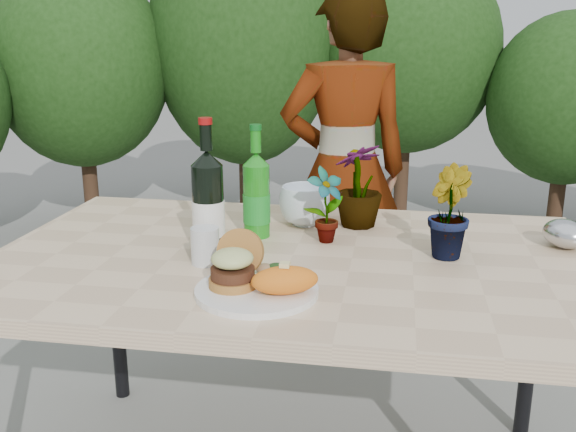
% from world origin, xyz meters
% --- Properties ---
extents(patio_table, '(1.60, 1.00, 0.75)m').
position_xyz_m(patio_table, '(0.00, 0.00, 0.69)').
color(patio_table, beige).
rests_on(patio_table, ground).
extents(shrub_hedge, '(6.86, 5.12, 2.19)m').
position_xyz_m(shrub_hedge, '(0.28, 1.48, 1.12)').
color(shrub_hedge, '#382316').
rests_on(shrub_hedge, ground).
extents(dinner_plate, '(0.28, 0.28, 0.01)m').
position_xyz_m(dinner_plate, '(-0.04, -0.28, 0.76)').
color(dinner_plate, white).
rests_on(dinner_plate, patio_table).
extents(burger_stack, '(0.11, 0.16, 0.11)m').
position_xyz_m(burger_stack, '(-0.09, -0.26, 0.81)').
color(burger_stack, '#B7722D').
rests_on(burger_stack, dinner_plate).
extents(sweet_potato, '(0.17, 0.12, 0.06)m').
position_xyz_m(sweet_potato, '(0.03, -0.30, 0.80)').
color(sweet_potato, orange).
rests_on(sweet_potato, dinner_plate).
extents(grilled_veg, '(0.08, 0.05, 0.03)m').
position_xyz_m(grilled_veg, '(-0.02, -0.18, 0.78)').
color(grilled_veg, olive).
rests_on(grilled_veg, dinner_plate).
extents(wine_bottle, '(0.09, 0.09, 0.36)m').
position_xyz_m(wine_bottle, '(-0.23, -0.01, 0.88)').
color(wine_bottle, black).
rests_on(wine_bottle, patio_table).
extents(sparkling_water, '(0.08, 0.08, 0.32)m').
position_xyz_m(sparkling_water, '(-0.13, 0.14, 0.87)').
color(sparkling_water, '#197E17').
rests_on(sparkling_water, patio_table).
extents(plastic_cup, '(0.07, 0.07, 0.09)m').
position_xyz_m(plastic_cup, '(-0.21, -0.10, 0.80)').
color(plastic_cup, silver).
rests_on(plastic_cup, patio_table).
extents(seedling_left, '(0.13, 0.13, 0.21)m').
position_xyz_m(seedling_left, '(0.07, 0.12, 0.86)').
color(seedling_left, '#1F521C').
rests_on(seedling_left, patio_table).
extents(seedling_mid, '(0.14, 0.16, 0.24)m').
position_xyz_m(seedling_mid, '(0.40, 0.06, 0.87)').
color(seedling_mid, '#23531C').
rests_on(seedling_mid, patio_table).
extents(seedling_right, '(0.20, 0.20, 0.25)m').
position_xyz_m(seedling_right, '(0.15, 0.30, 0.88)').
color(seedling_right, '#295B1F').
rests_on(seedling_right, patio_table).
extents(blue_bowl, '(0.16, 0.16, 0.12)m').
position_xyz_m(blue_bowl, '(-0.01, 0.28, 0.81)').
color(blue_bowl, silver).
rests_on(blue_bowl, patio_table).
extents(foil_packet_right, '(0.16, 0.17, 0.08)m').
position_xyz_m(foil_packet_right, '(0.72, 0.19, 0.79)').
color(foil_packet_right, '#B2B5B9').
rests_on(foil_packet_right, patio_table).
extents(person, '(0.63, 0.51, 1.51)m').
position_xyz_m(person, '(0.05, 1.07, 0.75)').
color(person, '#96604B').
rests_on(person, ground).
extents(terracotta_pot, '(0.17, 0.17, 0.14)m').
position_xyz_m(terracotta_pot, '(-1.67, 1.80, 0.07)').
color(terracotta_pot, '#A34A2A').
rests_on(terracotta_pot, ground).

